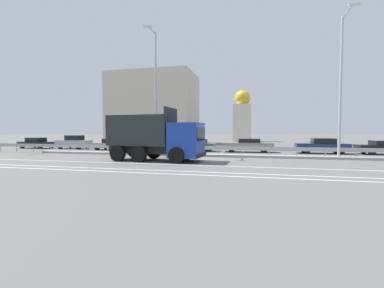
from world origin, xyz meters
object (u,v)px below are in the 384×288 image
Objects in this scene: parked_car_2 at (112,144)px; parked_car_6 at (322,146)px; parked_car_0 at (37,143)px; median_road_sign at (137,142)px; parked_car_1 at (74,142)px; church_tower at (242,117)px; dump_truck at (167,142)px; parked_car_5 at (248,145)px; parked_car_4 at (197,145)px; parked_car_3 at (155,144)px; street_lamp_1 at (155,88)px; street_lamp_2 at (341,81)px.

parked_car_2 is 21.36m from parked_car_6.
parked_car_0 is 1.12× the size of parked_car_2.
median_road_sign is 11.75m from parked_car_1.
church_tower is at bearing 142.30° from parked_car_0.
church_tower is (3.71, 36.97, 3.75)m from dump_truck.
parked_car_5 is 6.68m from parked_car_6.
parked_car_0 is (-15.54, 5.12, -0.48)m from median_road_sign.
parked_car_5 is at bearing 27.84° from median_road_sign.
church_tower is at bearing -25.10° from parked_car_2.
parked_car_4 is 28.30m from church_tower.
dump_truck is at bearing 128.28° from parked_car_6.
parked_car_5 is (19.93, -0.31, -0.09)m from parked_car_1.
parked_car_2 is at bearing 92.07° from parked_car_6.
parked_car_1 is 1.01× the size of parked_car_2.
church_tower is at bearing 76.56° from median_road_sign.
parked_car_3 is at bearing 94.39° from median_road_sign.
parked_car_6 is (16.53, -0.25, 0.01)m from parked_car_3.
street_lamp_1 is 7.60m from parked_car_3.
parked_car_2 is at bearing 89.45° from parked_car_5.
street_lamp_2 is 13.88m from parked_car_4.
dump_truck is 0.65× the size of street_lamp_2.
dump_truck is at bearing -44.28° from median_road_sign.
dump_truck reaches higher than parked_car_5.
street_lamp_2 is (11.96, 4.01, 4.37)m from dump_truck.
parked_car_3 is 1.01× the size of parked_car_4.
parked_car_0 reaches higher than parked_car_4.
dump_truck is 3.10× the size of median_road_sign.
parked_car_0 is 1.04× the size of parked_car_3.
median_road_sign is 0.56× the size of parked_car_2.
parked_car_5 is (9.85, -0.21, -0.01)m from parked_car_3.
parked_car_5 is (-6.66, 5.03, -5.00)m from street_lamp_2.
parked_car_1 is at bearing 153.17° from median_road_sign.
parked_car_1 is 33.43m from church_tower.
parked_car_2 is 4.85m from parked_car_3.
parked_car_4 is at bearing -87.11° from parked_car_2.
parked_car_3 is 0.37× the size of church_tower.
parked_car_2 is 0.95× the size of parked_car_4.
parked_car_0 is (-19.69, 9.17, -0.68)m from dump_truck.
parked_car_0 is 36.61m from church_tower.
parked_car_4 is (4.29, 5.20, -0.49)m from median_road_sign.
parked_car_1 reaches higher than parked_car_3.
median_road_sign is at bearing 6.05° from parked_car_3.
street_lamp_2 is at bearing 111.76° from dump_truck.
church_tower reaches higher than dump_truck.
street_lamp_2 is 18.03m from parked_car_3.
parked_car_2 is at bearing 90.00° from parked_car_0.
parked_car_2 is at bearing 97.50° from parked_car_4.
parked_car_6 is (31.67, -0.16, 0.06)m from parked_car_0.
dump_truck is 1.63× the size of parked_car_3.
parked_car_6 is 0.40× the size of church_tower.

